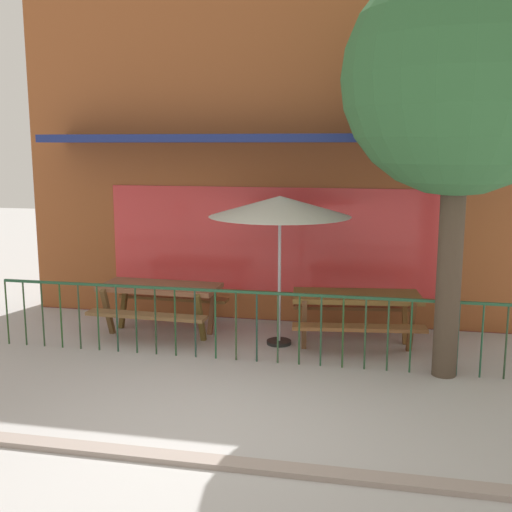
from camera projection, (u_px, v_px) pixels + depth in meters
name	position (u px, v px, depth m)	size (l,w,h in m)	color
ground	(201.00, 429.00, 6.39)	(40.00, 40.00, 0.00)	#AFACA9
pub_storefront	(276.00, 149.00, 10.09)	(8.48, 1.43, 5.64)	maroon
patio_fence_front	(246.00, 313.00, 8.30)	(7.15, 0.04, 0.97)	#204E31
picnic_table_left	(160.00, 295.00, 9.51)	(1.84, 1.42, 0.79)	brown
picnic_table_right	(356.00, 305.00, 8.92)	(1.96, 1.58, 0.79)	brown
patio_umbrella	(280.00, 207.00, 8.78)	(2.02, 2.02, 2.16)	black
street_tree	(460.00, 80.00, 7.26)	(2.77, 2.77, 5.03)	#493A2D
curb_edge	(180.00, 461.00, 5.74)	(11.88, 0.20, 0.11)	gray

